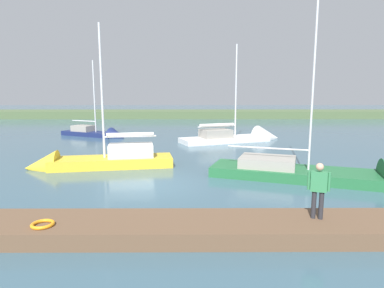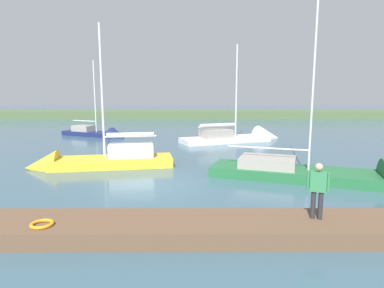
{
  "view_description": "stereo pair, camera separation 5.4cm",
  "coord_description": "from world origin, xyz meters",
  "views": [
    {
      "loc": [
        -1.61,
        14.66,
        4.28
      ],
      "look_at": [
        -1.71,
        -2.64,
        1.54
      ],
      "focal_mm": 30.27,
      "sensor_mm": 36.0,
      "label": 1
    },
    {
      "loc": [
        -1.67,
        14.66,
        4.28
      ],
      "look_at": [
        -1.71,
        -2.64,
        1.54
      ],
      "focal_mm": 30.27,
      "sensor_mm": 36.0,
      "label": 2
    }
  ],
  "objects": [
    {
      "name": "sailboat_far_right",
      "position": [
        -6.43,
        -14.24,
        0.18
      ],
      "size": [
        9.85,
        5.79,
        9.58
      ],
      "rotation": [
        0.0,
        0.0,
        3.51
      ],
      "color": "white",
      "rests_on": "ground_plane"
    },
    {
      "name": "life_ring_buoy",
      "position": [
        2.62,
        5.85,
        0.56
      ],
      "size": [
        0.66,
        0.66,
        0.1
      ],
      "primitive_type": "torus",
      "color": "orange",
      "rests_on": "dock_pier"
    },
    {
      "name": "dock_pier",
      "position": [
        0.0,
        5.44,
        0.25
      ],
      "size": [
        22.92,
        2.02,
        0.51
      ],
      "primitive_type": "cube",
      "color": "brown",
      "rests_on": "ground_plane"
    },
    {
      "name": "person_on_dock",
      "position": [
        -5.46,
        5.33,
        1.5
      ],
      "size": [
        0.62,
        0.37,
        1.72
      ],
      "rotation": [
        0.0,
        0.0,
        1.22
      ],
      "color": "#28282D",
      "rests_on": "dock_pier"
    },
    {
      "name": "far_shoreline",
      "position": [
        0.0,
        -42.44,
        0.0
      ],
      "size": [
        180.0,
        8.0,
        2.4
      ],
      "primitive_type": "cube",
      "color": "#4C603D",
      "rests_on": "ground_plane"
    },
    {
      "name": "sailboat_near_dock",
      "position": [
        3.96,
        -3.68,
        0.24
      ],
      "size": [
        8.47,
        3.31,
        8.95
      ],
      "rotation": [
        0.0,
        0.0,
        0.17
      ],
      "color": "gold",
      "rests_on": "ground_plane"
    },
    {
      "name": "sailboat_outer_mooring",
      "position": [
        7.51,
        -17.21,
        0.18
      ],
      "size": [
        7.35,
        4.76,
        8.2
      ],
      "rotation": [
        0.0,
        0.0,
        2.69
      ],
      "color": "navy",
      "rests_on": "ground_plane"
    },
    {
      "name": "ground_plane",
      "position": [
        0.0,
        0.0,
        0.0
      ],
      "size": [
        200.0,
        200.0,
        0.0
      ],
      "primitive_type": "plane",
      "color": "#385666"
    },
    {
      "name": "sailboat_behind_pier",
      "position": [
        -8.6,
        -0.63,
        0.1
      ],
      "size": [
        10.47,
        5.72,
        11.85
      ],
      "rotation": [
        0.0,
        0.0,
        2.8
      ],
      "color": "#236638",
      "rests_on": "ground_plane"
    }
  ]
}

